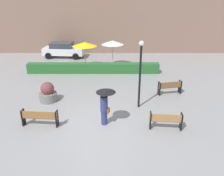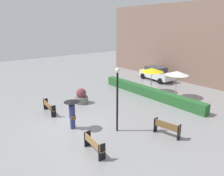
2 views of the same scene
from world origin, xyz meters
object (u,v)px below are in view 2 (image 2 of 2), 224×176
pedestrian_with_umbrella (72,110)px  patio_umbrella_yellow (152,70)px  planter_pot (81,97)px  lamp_post (117,94)px  patio_umbrella_white (177,73)px  bench_far_right (167,127)px  bench_near_right (94,144)px  parked_car (156,73)px  bench_near_left (49,106)px

pedestrian_with_umbrella → patio_umbrella_yellow: (-2.02, 9.64, 0.91)m
planter_pot → lamp_post: 5.96m
planter_pot → patio_umbrella_yellow: size_ratio=0.53×
patio_umbrella_white → bench_far_right: bearing=-58.6°
bench_near_right → planter_pot: planter_pot is taller
lamp_post → pedestrian_with_umbrella: bearing=-134.4°
pedestrian_with_umbrella → bench_far_right: bearing=42.5°
planter_pot → patio_umbrella_white: 8.56m
bench_far_right → parked_car: 13.28m
bench_far_right → parked_car: (-8.97, 9.78, 0.28)m
bench_near_right → bench_near_left: (-6.34, 0.29, 0.00)m
parked_car → pedestrian_with_umbrella: bearing=-70.8°
bench_far_right → lamp_post: (-2.28, -1.89, 1.89)m
pedestrian_with_umbrella → patio_umbrella_white: (0.41, 10.14, 0.95)m
bench_near_right → parked_car: 16.13m
bench_far_right → lamp_post: lamp_post is taller
bench_far_right → planter_pot: 7.95m
bench_near_left → patio_umbrella_yellow: 10.04m
patio_umbrella_white → parked_car: 6.40m
bench_near_left → planter_pot: size_ratio=1.51×
parked_car → patio_umbrella_yellow: bearing=-55.9°
planter_pot → lamp_post: size_ratio=0.32×
bench_near_left → planter_pot: 2.99m
bench_near_left → bench_near_right: bearing=-2.7°
patio_umbrella_white → bench_near_right: bearing=-76.2°
pedestrian_with_umbrella → lamp_post: lamp_post is taller
pedestrian_with_umbrella → patio_umbrella_white: size_ratio=0.82×
patio_umbrella_white → planter_pot: bearing=-118.9°
bench_far_right → patio_umbrella_white: patio_umbrella_white is taller
bench_near_right → patio_umbrella_white: 11.06m
bench_near_right → bench_far_right: bench_far_right is taller
bench_far_right → parked_car: size_ratio=0.38×
patio_umbrella_yellow → planter_pot: bearing=-103.4°
bench_far_right → planter_pot: bearing=-172.2°
parked_car → patio_umbrella_white: bearing=-34.3°
lamp_post → parked_car: bearing=119.8°
bench_far_right → lamp_post: 3.51m
parked_car → lamp_post: bearing=-60.2°
pedestrian_with_umbrella → bench_near_left: bearing=-177.0°
bench_near_left → bench_far_right: (7.54, 4.05, 0.02)m
pedestrian_with_umbrella → bench_near_right: bearing=-8.8°
lamp_post → patio_umbrella_yellow: (-3.97, 7.65, -0.23)m
patio_umbrella_yellow → parked_car: (-2.73, 4.02, -1.38)m
bench_near_left → parked_car: size_ratio=0.44×
parked_car → bench_near_left: bearing=-84.1°
pedestrian_with_umbrella → planter_pot: 4.66m
patio_umbrella_yellow → parked_car: bearing=124.1°
lamp_post → patio_umbrella_white: lamp_post is taller
bench_far_right → bench_near_right: bearing=-105.5°
patio_umbrella_white → parked_car: patio_umbrella_white is taller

